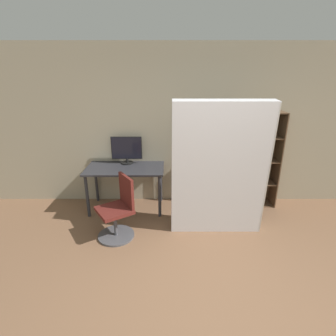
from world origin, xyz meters
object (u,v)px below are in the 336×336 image
Objects in this scene: bookshelf at (250,162)px; mattress_near at (220,170)px; office_chair at (119,213)px; monitor at (127,149)px.

mattress_near is (-0.69, -0.89, 0.17)m from bookshelf.
mattress_near is (1.42, 0.13, 0.60)m from office_chair.
mattress_near is at bearing -32.66° from monitor.
bookshelf reaches higher than office_chair.
mattress_near reaches higher than monitor.
office_chair is 2.38m from bookshelf.
office_chair is 1.55m from mattress_near.
monitor is 1.22m from office_chair.
bookshelf is at bearing 52.12° from mattress_near.
monitor is at bearing 147.34° from mattress_near.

